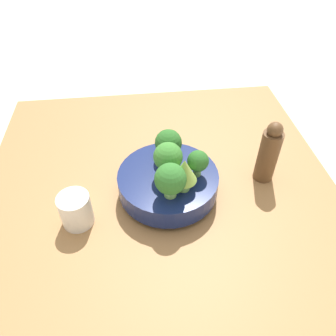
% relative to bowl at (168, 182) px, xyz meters
% --- Properties ---
extents(ground_plane, '(6.00, 6.00, 0.00)m').
position_rel_bowl_xyz_m(ground_plane, '(0.02, -0.03, -0.07)').
color(ground_plane, beige).
extents(table, '(0.85, 0.88, 0.03)m').
position_rel_bowl_xyz_m(table, '(0.02, -0.03, -0.05)').
color(table, '#9E7042').
rests_on(table, ground_plane).
extents(bowl, '(0.23, 0.23, 0.06)m').
position_rel_bowl_xyz_m(bowl, '(0.00, 0.00, 0.00)').
color(bowl, navy).
rests_on(bowl, table).
extents(broccoli_floret_left, '(0.05, 0.05, 0.06)m').
position_rel_bowl_xyz_m(broccoli_floret_left, '(-0.06, 0.01, 0.06)').
color(broccoli_floret_left, '#609347').
rests_on(broccoli_floret_left, bowl).
extents(broccoli_floret_back, '(0.07, 0.07, 0.08)m').
position_rel_bowl_xyz_m(broccoli_floret_back, '(0.00, 0.06, 0.07)').
color(broccoli_floret_back, '#7AB256').
rests_on(broccoli_floret_back, bowl).
extents(broccoli_floret_front, '(0.06, 0.06, 0.08)m').
position_rel_bowl_xyz_m(broccoli_floret_front, '(-0.01, -0.06, 0.07)').
color(broccoli_floret_front, '#6BA34C').
rests_on(broccoli_floret_front, bowl).
extents(broccoli_floret_center, '(0.06, 0.06, 0.09)m').
position_rel_bowl_xyz_m(broccoli_floret_center, '(-0.00, 0.00, 0.08)').
color(broccoli_floret_center, '#7AB256').
rests_on(broccoli_floret_center, bowl).
extents(romanesco_piece_far, '(0.05, 0.05, 0.08)m').
position_rel_bowl_xyz_m(romanesco_piece_far, '(-0.03, 0.05, 0.08)').
color(romanesco_piece_far, '#7AB256').
rests_on(romanesco_piece_far, bowl).
extents(cup, '(0.07, 0.07, 0.08)m').
position_rel_bowl_xyz_m(cup, '(0.20, 0.06, 0.00)').
color(cup, silver).
rests_on(cup, table).
extents(pepper_mill, '(0.05, 0.05, 0.16)m').
position_rel_bowl_xyz_m(pepper_mill, '(-0.24, -0.03, 0.04)').
color(pepper_mill, brown).
rests_on(pepper_mill, table).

